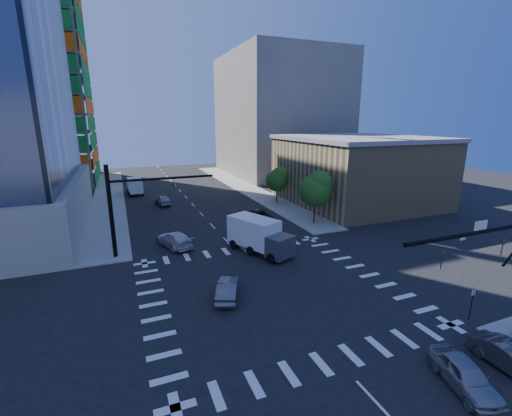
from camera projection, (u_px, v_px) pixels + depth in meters
name	position (u px, v px, depth m)	size (l,w,h in m)	color
ground	(271.00, 289.00, 27.43)	(160.00, 160.00, 0.00)	black
road_markings	(271.00, 289.00, 27.42)	(20.00, 20.00, 0.01)	silver
sidewalk_ne	(245.00, 187.00, 67.84)	(5.00, 60.00, 0.15)	#98968F
sidewalk_nw	(109.00, 198.00, 58.79)	(5.00, 60.00, 0.15)	#98968F
construction_building	(14.00, 59.00, 66.92)	(25.16, 34.50, 70.60)	slate
commercial_building	(356.00, 170.00, 54.89)	(20.50, 22.50, 10.60)	#9C885A
bg_building_ne	(279.00, 116.00, 83.06)	(24.00, 30.00, 28.00)	slate
signal_mast_nw	(127.00, 202.00, 32.75)	(10.20, 0.40, 9.00)	black
tree_south	(317.00, 188.00, 43.30)	(4.16, 4.16, 6.82)	#382316
tree_north	(278.00, 179.00, 54.36)	(3.54, 3.52, 5.78)	#382316
no_parking_sign	(472.00, 301.00, 22.87)	(0.30, 0.06, 2.20)	black
car_nb_near	(465.00, 375.00, 17.16)	(1.71, 4.25, 1.45)	#94959B
car_nb_right	(512.00, 358.00, 18.39)	(1.50, 4.29, 1.41)	#4A4A4F
car_nb_far	(260.00, 216.00, 45.55)	(2.37, 5.14, 1.43)	black
car_sb_near	(174.00, 239.00, 36.39)	(2.21, 5.43, 1.58)	silver
car_sb_mid	(163.00, 200.00, 54.13)	(1.83, 4.55, 1.55)	#93949A
car_sb_cross	(228.00, 289.00, 25.94)	(1.48, 4.24, 1.40)	#535359
box_truck_near	(261.00, 239.00, 34.42)	(5.18, 7.18, 3.46)	black
box_truck_far	(135.00, 187.00, 62.07)	(2.73, 5.74, 2.94)	black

